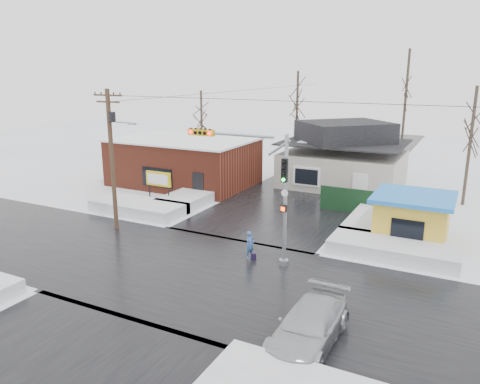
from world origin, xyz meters
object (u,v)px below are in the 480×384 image
at_px(kiosk, 412,217).
at_px(car, 309,326).
at_px(pedestrian, 250,245).
at_px(marquee_sign, 158,180).
at_px(traffic_signal, 258,179).
at_px(utility_pole, 112,152).

bearing_deg(kiosk, car, -97.89).
xyz_separation_m(pedestrian, car, (5.61, -6.41, -0.03)).
relative_size(marquee_sign, kiosk, 0.55).
bearing_deg(car, traffic_signal, 129.53).
height_order(traffic_signal, utility_pole, utility_pole).
relative_size(marquee_sign, pedestrian, 1.63).
xyz_separation_m(marquee_sign, car, (16.63, -12.96, -1.17)).
xyz_separation_m(traffic_signal, pedestrian, (-0.41, -0.03, -3.76)).
height_order(utility_pole, marquee_sign, utility_pole).
bearing_deg(pedestrian, kiosk, -28.62).
distance_m(traffic_signal, car, 9.10).
bearing_deg(marquee_sign, kiosk, 1.55).
bearing_deg(utility_pole, car, -24.12).
bearing_deg(utility_pole, pedestrian, -3.24).
height_order(marquee_sign, car, marquee_sign).
relative_size(traffic_signal, pedestrian, 4.48).
height_order(utility_pole, pedestrian, utility_pole).
relative_size(utility_pole, marquee_sign, 3.53).
xyz_separation_m(marquee_sign, kiosk, (18.50, 0.50, -0.46)).
distance_m(traffic_signal, kiosk, 10.43).
relative_size(pedestrian, car, 0.30).
bearing_deg(pedestrian, traffic_signal, -68.03).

